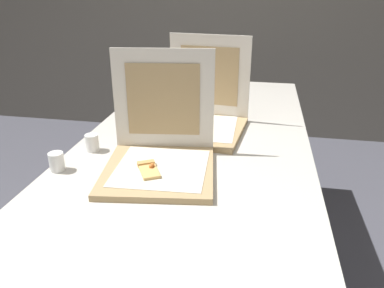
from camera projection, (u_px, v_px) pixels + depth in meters
table at (194, 152)px, 1.57m from camera, size 0.95×2.10×0.75m
pizza_box_front at (160, 154)px, 1.31m from camera, size 0.43×0.43×0.40m
pizza_box_middle at (201, 117)px, 1.66m from camera, size 0.42×0.42×0.40m
cup_white_near_left at (57, 162)px, 1.31m from camera, size 0.05×0.05×0.07m
cup_white_near_center at (92, 143)px, 1.46m from camera, size 0.05×0.05×0.07m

